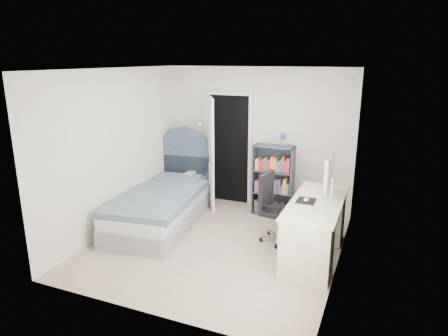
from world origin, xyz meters
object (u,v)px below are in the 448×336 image
at_px(bookcase, 274,183).
at_px(office_chair, 274,204).
at_px(floor_lamp, 199,171).
at_px(desk, 316,226).
at_px(nightstand, 192,183).
at_px(bed, 163,203).

relative_size(bookcase, office_chair, 1.41).
bearing_deg(floor_lamp, desk, -28.43).
bearing_deg(floor_lamp, nightstand, -126.85).
xyz_separation_m(bed, bookcase, (1.58, 1.02, 0.24)).
distance_m(nightstand, office_chair, 2.01).
distance_m(nightstand, bookcase, 1.53).
xyz_separation_m(nightstand, desk, (2.46, -1.17, 0.04)).
bearing_deg(bed, desk, -5.47).
relative_size(nightstand, office_chair, 0.60).
xyz_separation_m(bookcase, desk, (0.94, -1.26, -0.12)).
xyz_separation_m(bed, nightstand, (0.06, 0.93, 0.08)).
xyz_separation_m(bed, office_chair, (1.86, 0.04, 0.24)).
bearing_deg(office_chair, bookcase, 105.69).
distance_m(nightstand, desk, 2.73).
relative_size(nightstand, bookcase, 0.42).
xyz_separation_m(floor_lamp, office_chair, (1.71, -1.01, -0.06)).
xyz_separation_m(nightstand, floor_lamp, (0.09, 0.12, 0.23)).
bearing_deg(nightstand, office_chair, -26.38).
height_order(floor_lamp, office_chair, floor_lamp).
xyz_separation_m(bed, desk, (2.53, -0.24, 0.12)).
height_order(nightstand, bookcase, bookcase).
distance_m(nightstand, floor_lamp, 0.27).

